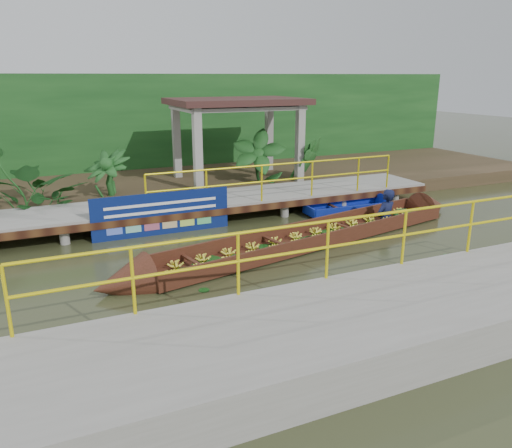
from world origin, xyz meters
name	(u,v)px	position (x,y,z in m)	size (l,w,h in m)	color
ground	(220,262)	(0.00, 0.00, 0.00)	(80.00, 80.00, 0.00)	#2E3018
land_strip	(145,186)	(0.00, 7.50, 0.23)	(30.00, 8.00, 0.45)	#322A19
far_dock	(177,205)	(0.02, 3.43, 0.48)	(16.00, 2.06, 1.66)	gray
near_dock	(377,324)	(1.00, -4.20, 0.30)	(18.00, 2.40, 1.73)	gray
pavilion	(237,110)	(3.00, 6.30, 2.82)	(4.40, 3.00, 3.00)	gray
foliage_backdrop	(128,128)	(0.00, 10.00, 2.00)	(30.00, 0.80, 4.00)	#143F16
vendor_boat	(322,231)	(2.83, 0.37, 0.24)	(10.74, 3.26, 2.24)	#331A0D
moored_blue_boat	(368,207)	(5.59, 2.23, 0.13)	(3.04, 0.92, 0.72)	navy
blue_banner	(162,213)	(-0.63, 2.48, 0.56)	(3.54, 0.04, 1.11)	navy
tropical_plants	(100,175)	(-1.75, 5.30, 1.14)	(14.10, 1.10, 1.37)	#143F16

